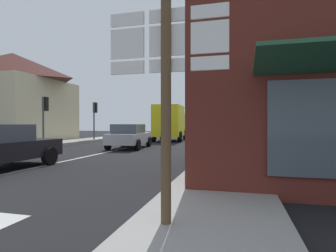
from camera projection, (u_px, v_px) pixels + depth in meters
ground_plane at (112, 151)px, 14.82m from camera, size 80.00×80.00×0.00m
sidewalk_right at (228, 158)px, 11.32m from camera, size 2.21×44.00×0.14m
lane_centre_stripe at (67, 161)px, 10.94m from camera, size 0.16×12.00×0.01m
clapboard_house_left at (13, 97)px, 22.95m from camera, size 8.20×8.99×7.46m
sedan_far at (129, 136)px, 16.62m from camera, size 2.25×4.33×1.47m
delivery_truck at (170, 122)px, 23.78m from camera, size 2.75×5.13×3.05m
route_sign_post at (166, 86)px, 3.69m from camera, size 1.66×0.14×3.20m
traffic_light_far_left at (95, 112)px, 23.81m from camera, size 0.30×0.49×3.37m
traffic_light_near_left at (45, 110)px, 17.64m from camera, size 0.30×0.49×3.23m
traffic_light_near_right at (216, 107)px, 14.93m from camera, size 0.30×0.49×3.30m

